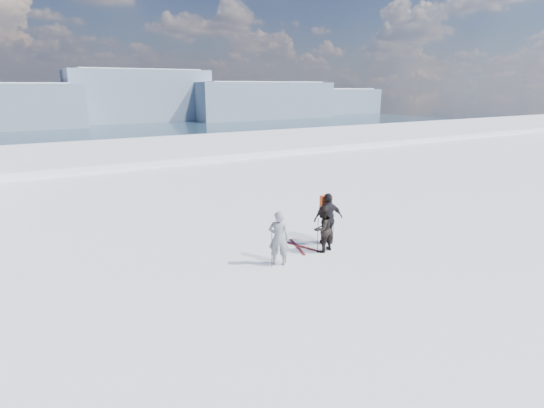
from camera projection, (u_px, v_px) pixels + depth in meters
The scene contains 8 objects.
lake_basin at pixel (153, 219), 41.06m from camera, with size 820.00×820.00×71.62m.
far_mountain_range at pixel (68, 100), 410.02m from camera, with size 770.00×110.00×53.00m.
skier_grey at pixel (279, 238), 14.36m from camera, with size 0.69×0.46×1.90m, color gray.
skier_dark at pixel (322, 229), 15.52m from camera, with size 0.85×0.66×1.74m, color black.
skier_pack at pixel (328, 219), 16.26m from camera, with size 1.18×0.49×2.02m, color black.
backpack at pixel (327, 184), 16.13m from camera, with size 0.43×0.24×0.62m, color #C13A12.
ski_poles at pixel (311, 237), 15.40m from camera, with size 3.27×0.88×1.34m.
skis_loose at pixel (299, 246), 16.17m from camera, with size 0.75×1.67×0.03m.
Camera 1 is at (-9.55, -9.71, 5.92)m, focal length 28.00 mm.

